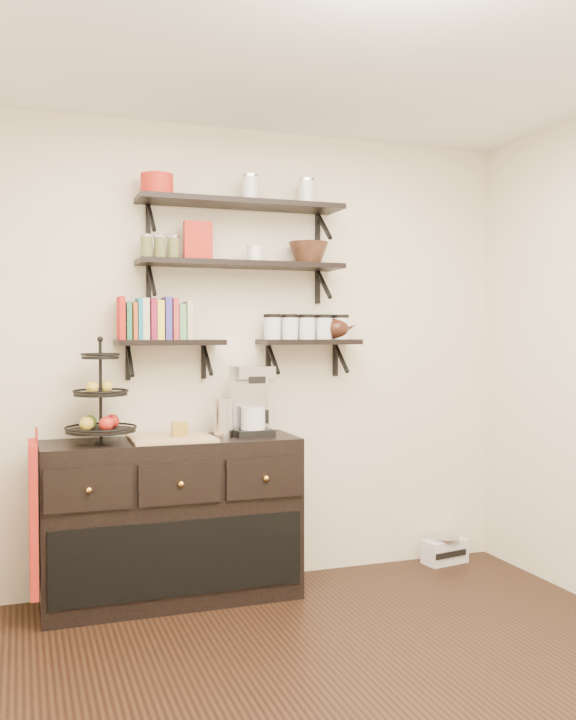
{
  "coord_description": "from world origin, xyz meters",
  "views": [
    {
      "loc": [
        -1.23,
        -2.64,
        1.49
      ],
      "look_at": [
        0.12,
        1.15,
        1.34
      ],
      "focal_mm": 38.0,
      "sensor_mm": 36.0,
      "label": 1
    }
  ],
  "objects_px": {
    "fruit_stand": "(101,408)",
    "sideboard": "(172,520)",
    "coffee_maker": "(251,402)",
    "radio": "(445,550)"
  },
  "relations": [
    {
      "from": "coffee_maker",
      "to": "radio",
      "type": "distance_m",
      "value": 1.67
    },
    {
      "from": "fruit_stand",
      "to": "sideboard",
      "type": "bearing_deg",
      "value": -0.63
    },
    {
      "from": "fruit_stand",
      "to": "coffee_maker",
      "type": "relative_size",
      "value": 1.36
    },
    {
      "from": "fruit_stand",
      "to": "radio",
      "type": "relative_size",
      "value": 1.79
    },
    {
      "from": "sideboard",
      "to": "fruit_stand",
      "type": "distance_m",
      "value": 0.74
    },
    {
      "from": "coffee_maker",
      "to": "radio",
      "type": "xyz_separation_m",
      "value": [
        1.33,
        0.07,
        -1.01
      ]
    },
    {
      "from": "sideboard",
      "to": "fruit_stand",
      "type": "relative_size",
      "value": 2.57
    },
    {
      "from": "fruit_stand",
      "to": "coffee_maker",
      "type": "height_order",
      "value": "fruit_stand"
    },
    {
      "from": "coffee_maker",
      "to": "radio",
      "type": "relative_size",
      "value": 1.31
    },
    {
      "from": "sideboard",
      "to": "coffee_maker",
      "type": "relative_size",
      "value": 3.51
    }
  ]
}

